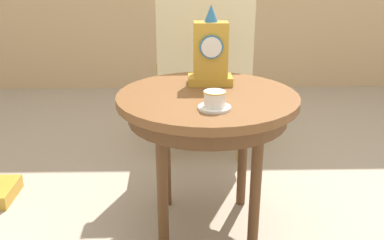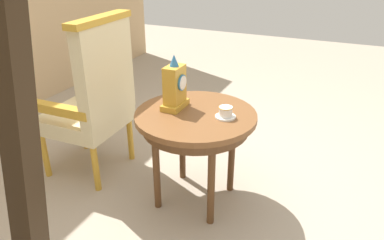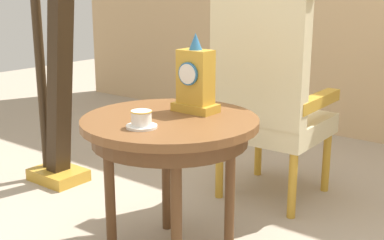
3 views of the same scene
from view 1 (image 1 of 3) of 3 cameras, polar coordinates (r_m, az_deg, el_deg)
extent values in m
plane|color=tan|center=(1.99, 2.67, -13.74)|extent=(10.00, 10.00, 0.00)
cylinder|color=brown|center=(1.70, 2.11, 2.99)|extent=(0.73, 0.73, 0.03)
cylinder|color=#56351C|center=(1.72, 2.09, 1.32)|extent=(0.65, 0.65, 0.07)
cylinder|color=#56351C|center=(2.00, 6.91, -3.92)|extent=(0.04, 0.04, 0.59)
cylinder|color=#56351C|center=(1.99, -3.57, -4.04)|extent=(0.04, 0.04, 0.59)
cylinder|color=#56351C|center=(1.66, -4.03, -9.30)|extent=(0.04, 0.04, 0.59)
cylinder|color=#56351C|center=(1.68, 8.59, -9.08)|extent=(0.04, 0.04, 0.59)
cylinder|color=white|center=(1.52, 3.06, 1.69)|extent=(0.12, 0.12, 0.01)
cylinder|color=white|center=(1.51, 3.08, 2.89)|extent=(0.08, 0.08, 0.06)
torus|color=gold|center=(1.51, 3.10, 3.83)|extent=(0.08, 0.08, 0.00)
cube|color=gold|center=(1.84, 2.46, 5.45)|extent=(0.19, 0.11, 0.04)
cube|color=gold|center=(1.81, 2.53, 9.53)|extent=(0.14, 0.09, 0.23)
cylinder|color=teal|center=(1.75, 2.65, 9.84)|extent=(0.10, 0.01, 0.10)
cylinder|color=white|center=(1.75, 2.66, 9.81)|extent=(0.08, 0.00, 0.08)
cone|color=teal|center=(1.78, 2.61, 14.26)|extent=(0.06, 0.06, 0.07)
cube|color=beige|center=(2.60, 1.30, 4.65)|extent=(0.54, 0.54, 0.11)
cube|color=beige|center=(2.30, 1.78, 12.11)|extent=(0.52, 0.11, 0.64)
cube|color=gold|center=(2.58, 6.47, 8.21)|extent=(0.08, 0.47, 0.06)
cube|color=gold|center=(2.55, -3.88, 8.12)|extent=(0.08, 0.47, 0.06)
cylinder|color=gold|center=(2.90, 5.28, 1.53)|extent=(0.04, 0.04, 0.35)
cylinder|color=gold|center=(2.87, -3.45, 1.38)|extent=(0.04, 0.04, 0.35)
cylinder|color=gold|center=(2.49, 6.67, -1.80)|extent=(0.04, 0.04, 0.35)
cylinder|color=gold|center=(2.46, -3.49, -2.01)|extent=(0.04, 0.04, 0.35)
camera|label=2|loc=(1.93, -70.93, 19.65)|focal=33.80mm
camera|label=3|loc=(1.43, 86.82, 2.38)|focal=48.10mm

